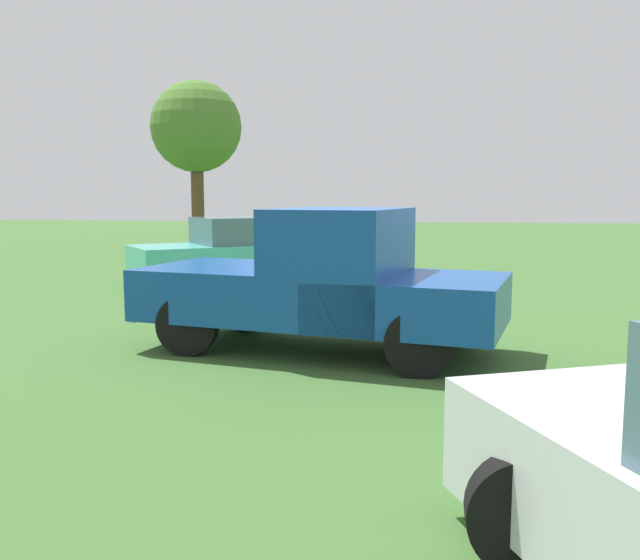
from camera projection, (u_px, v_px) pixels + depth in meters
The scene contains 4 objects.
ground_plane at pixel (348, 341), 9.21m from camera, with size 80.00×80.00×0.00m, color #3D662D.
pickup_truck at pixel (329, 279), 8.48m from camera, with size 4.79×2.80×1.79m.
sedan_far at pixel (234, 252), 15.52m from camera, with size 4.57×4.07×1.45m.
tree_back_right at pixel (196, 128), 22.70m from camera, with size 3.02×3.02×5.71m.
Camera 1 is at (-0.92, 9.00, 1.96)m, focal length 38.34 mm.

